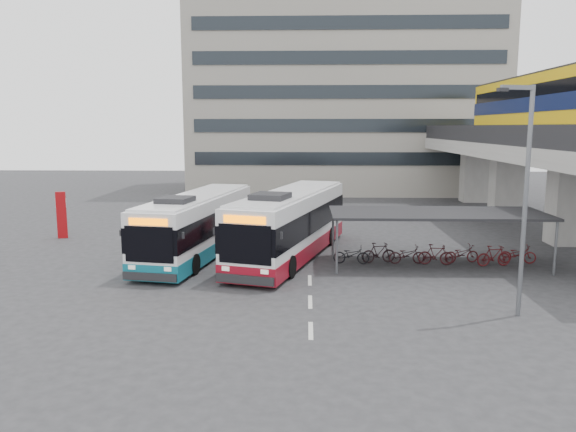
{
  "coord_description": "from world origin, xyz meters",
  "views": [
    {
      "loc": [
        2.34,
        -23.27,
        6.51
      ],
      "look_at": [
        1.4,
        4.94,
        2.0
      ],
      "focal_mm": 35.0,
      "sensor_mm": 36.0,
      "label": 1
    }
  ],
  "objects_px": {
    "lamp_post": "(524,188)",
    "bus_teal": "(198,225)",
    "bus_main": "(291,225)",
    "pedestrian": "(169,247)"
  },
  "relations": [
    {
      "from": "bus_teal",
      "to": "pedestrian",
      "type": "distance_m",
      "value": 2.62
    },
    {
      "from": "bus_main",
      "to": "lamp_post",
      "type": "distance_m",
      "value": 12.18
    },
    {
      "from": "bus_teal",
      "to": "pedestrian",
      "type": "relative_size",
      "value": 6.06
    },
    {
      "from": "bus_main",
      "to": "bus_teal",
      "type": "xyz_separation_m",
      "value": [
        -4.7,
        0.17,
        -0.1
      ]
    },
    {
      "from": "bus_main",
      "to": "bus_teal",
      "type": "distance_m",
      "value": 4.71
    },
    {
      "from": "bus_main",
      "to": "lamp_post",
      "type": "height_order",
      "value": "lamp_post"
    },
    {
      "from": "lamp_post",
      "to": "bus_teal",
      "type": "bearing_deg",
      "value": 129.16
    },
    {
      "from": "bus_main",
      "to": "pedestrian",
      "type": "bearing_deg",
      "value": -142.5
    },
    {
      "from": "bus_main",
      "to": "bus_teal",
      "type": "relative_size",
      "value": 1.06
    },
    {
      "from": "pedestrian",
      "to": "lamp_post",
      "type": "distance_m",
      "value": 15.56
    }
  ]
}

